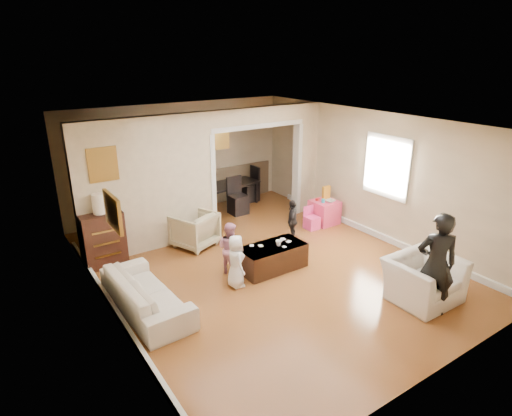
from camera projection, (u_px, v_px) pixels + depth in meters
floor at (262, 264)px, 7.88m from camera, size 7.00×7.00×0.00m
partition_left at (149, 185)px, 8.11m from camera, size 2.75×0.18×2.60m
partition_right at (305, 159)px, 10.12m from camera, size 0.55×0.18×2.60m
partition_header at (257, 115)px, 9.02m from camera, size 2.22×0.18×0.35m
window_pane at (387, 167)px, 8.46m from camera, size 0.03×0.95×1.10m
framed_art_partition at (103, 164)px, 7.41m from camera, size 0.45×0.03×0.55m
framed_art_sofa_wall at (113, 212)px, 5.37m from camera, size 0.03×0.55×0.40m
framed_art_alcove at (220, 137)px, 10.54m from camera, size 0.45×0.03×0.55m
sofa at (146, 293)px, 6.41m from camera, size 0.85×1.97×0.56m
armchair_back at (194, 230)px, 8.52m from camera, size 0.99×1.00×0.71m
armchair_front at (423, 279)px, 6.67m from camera, size 1.07×0.94×0.69m
dresser at (103, 239)px, 7.71m from camera, size 0.73×0.41×1.01m
table_lamp at (99, 204)px, 7.47m from camera, size 0.22×0.22×0.36m
potted_plant at (110, 203)px, 7.59m from camera, size 0.28×0.24×0.31m
coffee_table at (272, 257)px, 7.66m from camera, size 1.20×0.60×0.45m
coffee_cup at (279, 243)px, 7.57m from camera, size 0.11×0.11×0.10m
play_table at (324, 212)px, 9.69m from camera, size 0.56×0.56×0.53m
cereal_box at (326, 193)px, 9.69m from camera, size 0.20×0.07×0.30m
cyan_cup at (323, 201)px, 9.50m from camera, size 0.08×0.08×0.08m
toy_block at (317, 199)px, 9.62m from camera, size 0.10×0.08×0.05m
play_bowl at (330, 201)px, 9.52m from camera, size 0.21×0.21×0.05m
dining_table at (225, 195)px, 10.76m from camera, size 1.79×1.13×0.59m
adult_person at (436, 265)px, 6.17m from camera, size 0.70×0.66×1.60m
child_kneel_a at (236, 261)px, 7.01m from camera, size 0.36×0.49×0.91m
child_kneel_b at (230, 248)px, 7.44m from camera, size 0.50×0.56×0.95m
child_toddler at (292, 221)px, 8.71m from camera, size 0.54×0.51×0.89m
craft_papers at (275, 243)px, 7.70m from camera, size 0.76×0.46×0.00m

